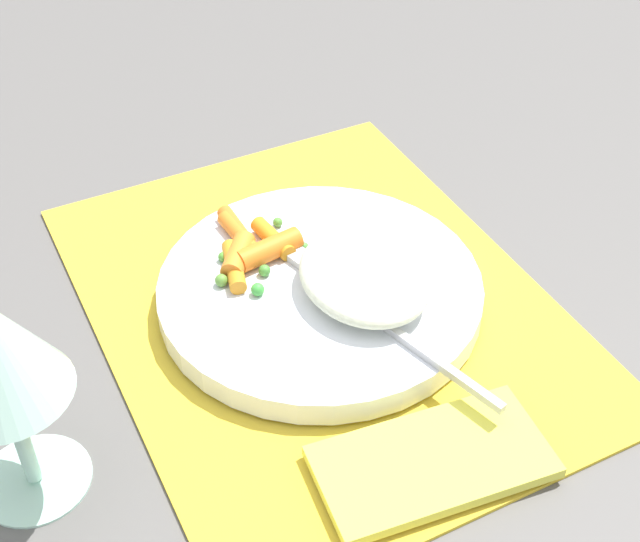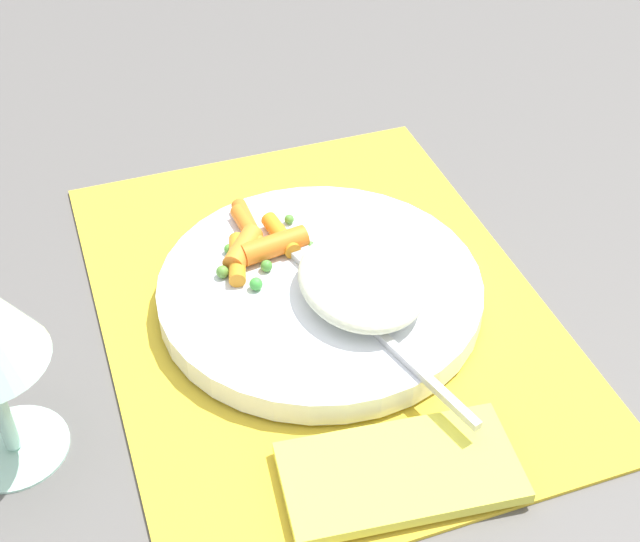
% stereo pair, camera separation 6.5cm
% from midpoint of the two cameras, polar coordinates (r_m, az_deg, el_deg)
% --- Properties ---
extents(ground_plane, '(2.40, 2.40, 0.00)m').
position_cam_midpoint_polar(ground_plane, '(0.68, 2.75, -2.36)').
color(ground_plane, '#565451').
extents(placemat, '(0.42, 0.32, 0.01)m').
position_cam_midpoint_polar(placemat, '(0.68, 2.76, -2.18)').
color(placemat, gold).
rests_on(placemat, ground_plane).
extents(plate, '(0.24, 0.24, 0.02)m').
position_cam_midpoint_polar(plate, '(0.67, 2.79, -1.39)').
color(plate, white).
rests_on(plate, placemat).
extents(rice_mound, '(0.11, 0.09, 0.03)m').
position_cam_midpoint_polar(rice_mound, '(0.64, 5.59, -0.68)').
color(rice_mound, beige).
rests_on(rice_mound, plate).
extents(carrot_portion, '(0.09, 0.07, 0.02)m').
position_cam_midpoint_polar(carrot_portion, '(0.69, -1.30, 1.78)').
color(carrot_portion, orange).
rests_on(carrot_portion, plate).
extents(pea_scatter, '(0.09, 0.09, 0.01)m').
position_cam_midpoint_polar(pea_scatter, '(0.68, -0.20, 1.03)').
color(pea_scatter, '#488E35').
rests_on(pea_scatter, plate).
extents(fork, '(0.21, 0.07, 0.01)m').
position_cam_midpoint_polar(fork, '(0.64, 5.18, -2.68)').
color(fork, '#B9B9B9').
rests_on(fork, plate).
extents(napkin, '(0.09, 0.15, 0.01)m').
position_cam_midpoint_polar(napkin, '(0.57, 8.44, -12.62)').
color(napkin, '#EAE54C').
rests_on(napkin, placemat).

